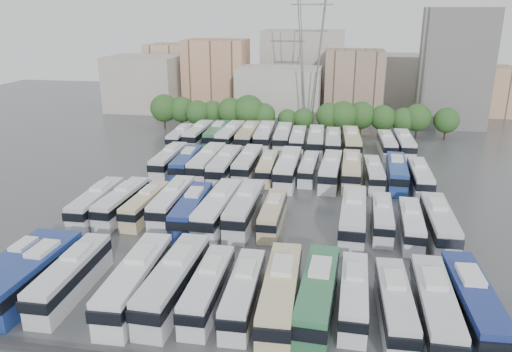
% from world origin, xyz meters
% --- Properties ---
extents(ground, '(220.00, 220.00, 0.00)m').
position_xyz_m(ground, '(0.00, 0.00, 0.00)').
color(ground, '#424447').
rests_on(ground, ground).
extents(tree_line, '(65.84, 7.63, 8.29)m').
position_xyz_m(tree_line, '(-1.35, 42.08, 4.33)').
color(tree_line, black).
rests_on(tree_line, ground).
extents(city_buildings, '(102.00, 35.00, 20.00)m').
position_xyz_m(city_buildings, '(-7.46, 71.86, 7.87)').
color(city_buildings, '#9E998E').
rests_on(city_buildings, ground).
extents(apartment_tower, '(14.00, 14.00, 26.00)m').
position_xyz_m(apartment_tower, '(34.00, 58.00, 13.00)').
color(apartment_tower, silver).
rests_on(apartment_tower, ground).
extents(electricity_pylon, '(9.00, 6.91, 33.83)m').
position_xyz_m(electricity_pylon, '(2.00, 50.00, 18.66)').
color(electricity_pylon, slate).
rests_on(electricity_pylon, ground).
extents(bus_r0_s0, '(2.71, 11.26, 3.52)m').
position_xyz_m(bus_r0_s0, '(-21.37, -23.35, 1.73)').
color(bus_r0_s0, navy).
rests_on(bus_r0_s0, ground).
extents(bus_r0_s1, '(3.18, 13.11, 4.09)m').
position_xyz_m(bus_r0_s1, '(-18.25, -25.15, 2.01)').
color(bus_r0_s1, navy).
rests_on(bus_r0_s1, ground).
extents(bus_r0_s2, '(2.92, 12.47, 3.90)m').
position_xyz_m(bus_r0_s2, '(-14.79, -24.73, 1.91)').
color(bus_r0_s2, silver).
rests_on(bus_r0_s2, ground).
extents(bus_r0_s4, '(3.35, 13.58, 4.24)m').
position_xyz_m(bus_r0_s4, '(-8.29, -24.74, 2.08)').
color(bus_r0_s4, silver).
rests_on(bus_r0_s4, ground).
extents(bus_r0_s5, '(3.32, 13.52, 4.22)m').
position_xyz_m(bus_r0_s5, '(-4.82, -24.21, 2.07)').
color(bus_r0_s5, silver).
rests_on(bus_r0_s5, ground).
extents(bus_r0_s6, '(2.57, 11.64, 3.65)m').
position_xyz_m(bus_r0_s6, '(-1.54, -24.32, 1.79)').
color(bus_r0_s6, silver).
rests_on(bus_r0_s6, ground).
extents(bus_r0_s7, '(2.77, 11.52, 3.60)m').
position_xyz_m(bus_r0_s7, '(1.76, -24.44, 1.77)').
color(bus_r0_s7, silver).
rests_on(bus_r0_s7, ground).
extents(bus_r0_s8, '(3.30, 13.50, 4.21)m').
position_xyz_m(bus_r0_s8, '(5.13, -24.61, 2.07)').
color(bus_r0_s8, '#CEBD8E').
rests_on(bus_r0_s8, ground).
extents(bus_r0_s9, '(3.53, 13.35, 4.15)m').
position_xyz_m(bus_r0_s9, '(8.34, -24.20, 2.04)').
color(bus_r0_s9, '#2F6D45').
rests_on(bus_r0_s9, ground).
extents(bus_r0_s10, '(2.70, 11.21, 3.50)m').
position_xyz_m(bus_r0_s10, '(11.49, -23.09, 1.72)').
color(bus_r0_s10, silver).
rests_on(bus_r0_s10, ground).
extents(bus_r0_s11, '(2.92, 11.84, 3.69)m').
position_xyz_m(bus_r0_s11, '(14.95, -24.30, 1.81)').
color(bus_r0_s11, silver).
rests_on(bus_r0_s11, ground).
extents(bus_r0_s12, '(2.92, 13.03, 4.08)m').
position_xyz_m(bus_r0_s12, '(18.19, -24.39, 2.00)').
color(bus_r0_s12, silver).
rests_on(bus_r0_s12, ground).
extents(bus_r0_s13, '(3.45, 13.47, 4.19)m').
position_xyz_m(bus_r0_s13, '(21.41, -23.44, 2.06)').
color(bus_r0_s13, navy).
rests_on(bus_r0_s13, ground).
extents(bus_r1_s0, '(2.91, 12.27, 3.83)m').
position_xyz_m(bus_r1_s0, '(-21.24, -6.84, 1.88)').
color(bus_r1_s0, silver).
rests_on(bus_r1_s0, ground).
extents(bus_r1_s1, '(3.07, 12.09, 3.77)m').
position_xyz_m(bus_r1_s1, '(-18.12, -6.01, 1.85)').
color(bus_r1_s1, silver).
rests_on(bus_r1_s1, ground).
extents(bus_r1_s2, '(2.84, 11.23, 3.50)m').
position_xyz_m(bus_r1_s2, '(-14.88, -6.00, 1.72)').
color(bus_r1_s2, beige).
rests_on(bus_r1_s2, ground).
extents(bus_r1_s3, '(2.91, 12.54, 3.92)m').
position_xyz_m(bus_r1_s3, '(-11.63, -4.96, 1.93)').
color(bus_r1_s3, silver).
rests_on(bus_r1_s3, ground).
extents(bus_r1_s4, '(3.15, 12.59, 3.92)m').
position_xyz_m(bus_r1_s4, '(-8.32, -7.11, 1.93)').
color(bus_r1_s4, navy).
rests_on(bus_r1_s4, ground).
extents(bus_r1_s5, '(3.49, 13.80, 4.30)m').
position_xyz_m(bus_r1_s5, '(-4.99, -6.75, 2.11)').
color(bus_r1_s5, silver).
rests_on(bus_r1_s5, ground).
extents(bus_r1_s6, '(3.07, 13.30, 4.16)m').
position_xyz_m(bus_r1_s6, '(-1.82, -5.79, 2.04)').
color(bus_r1_s6, silver).
rests_on(bus_r1_s6, ground).
extents(bus_r1_s7, '(2.39, 10.94, 3.43)m').
position_xyz_m(bus_r1_s7, '(1.80, -6.15, 1.69)').
color(bus_r1_s7, '#C6B288').
rests_on(bus_r1_s7, ground).
extents(bus_r1_s10, '(3.44, 13.65, 4.25)m').
position_xyz_m(bus_r1_s10, '(11.55, -6.27, 2.09)').
color(bus_r1_s10, silver).
rests_on(bus_r1_s10, ground).
extents(bus_r1_s11, '(2.64, 10.95, 3.42)m').
position_xyz_m(bus_r1_s11, '(15.08, -4.91, 1.68)').
color(bus_r1_s11, silver).
rests_on(bus_r1_s11, ground).
extents(bus_r1_s12, '(2.79, 11.15, 3.48)m').
position_xyz_m(bus_r1_s12, '(18.31, -6.45, 1.71)').
color(bus_r1_s12, silver).
rests_on(bus_r1_s12, ground).
extents(bus_r1_s13, '(2.83, 12.85, 4.03)m').
position_xyz_m(bus_r1_s13, '(21.46, -6.31, 1.98)').
color(bus_r1_s13, silver).
rests_on(bus_r1_s13, ground).
extents(bus_r2_s1, '(2.84, 12.56, 3.94)m').
position_xyz_m(bus_r2_s1, '(-18.22, 12.66, 1.93)').
color(bus_r2_s1, silver).
rests_on(bus_r2_s1, ground).
extents(bus_r2_s2, '(3.17, 12.24, 3.81)m').
position_xyz_m(bus_r2_s2, '(-14.98, 11.94, 1.87)').
color(bus_r2_s2, navy).
rests_on(bus_r2_s2, ground).
extents(bus_r2_s3, '(3.19, 13.53, 4.23)m').
position_xyz_m(bus_r2_s3, '(-11.56, 12.16, 2.08)').
color(bus_r2_s3, silver).
rests_on(bus_r2_s3, ground).
extents(bus_r2_s4, '(2.95, 13.42, 4.21)m').
position_xyz_m(bus_r2_s4, '(-8.36, 11.02, 2.07)').
color(bus_r2_s4, silver).
rests_on(bus_r2_s4, ground).
extents(bus_r2_s5, '(2.91, 12.87, 4.03)m').
position_xyz_m(bus_r2_s5, '(-5.02, 12.94, 1.98)').
color(bus_r2_s5, silver).
rests_on(bus_r2_s5, ground).
extents(bus_r2_s6, '(2.86, 11.31, 3.52)m').
position_xyz_m(bus_r2_s6, '(-1.70, 12.28, 1.73)').
color(bus_r2_s6, beige).
rests_on(bus_r2_s6, ground).
extents(bus_r2_s7, '(3.06, 13.72, 4.30)m').
position_xyz_m(bus_r2_s7, '(1.69, 11.43, 2.11)').
color(bus_r2_s7, silver).
rests_on(bus_r2_s7, ground).
extents(bus_r2_s8, '(2.68, 10.95, 3.42)m').
position_xyz_m(bus_r2_s8, '(4.80, 13.23, 1.68)').
color(bus_r2_s8, silver).
rests_on(bus_r2_s8, ground).
extents(bus_r2_s9, '(3.40, 12.96, 4.03)m').
position_xyz_m(bus_r2_s9, '(8.29, 11.76, 1.98)').
color(bus_r2_s9, silver).
rests_on(bus_r2_s9, ground).
extents(bus_r2_s10, '(2.93, 12.82, 4.01)m').
position_xyz_m(bus_r2_s10, '(11.45, 12.62, 1.97)').
color(bus_r2_s10, '#C8B689').
rests_on(bus_r2_s10, ground).
extents(bus_r2_s11, '(2.94, 11.33, 3.53)m').
position_xyz_m(bus_r2_s11, '(14.87, 12.07, 1.73)').
color(bus_r2_s11, silver).
rests_on(bus_r2_s11, ground).
extents(bus_r2_s12, '(3.23, 12.81, 3.99)m').
position_xyz_m(bus_r2_s12, '(18.32, 12.51, 1.96)').
color(bus_r2_s12, navy).
rests_on(bus_r2_s12, ground).
extents(bus_r2_s13, '(2.69, 12.15, 3.81)m').
position_xyz_m(bus_r2_s13, '(21.53, 10.97, 1.87)').
color(bus_r2_s13, silver).
rests_on(bus_r2_s13, ground).
extents(bus_r3_s0, '(2.99, 11.75, 3.66)m').
position_xyz_m(bus_r3_s0, '(-21.54, 28.63, 1.80)').
color(bus_r3_s0, silver).
rests_on(bus_r3_s0, ground).
extents(bus_r3_s1, '(3.12, 12.99, 4.06)m').
position_xyz_m(bus_r3_s1, '(-18.28, 30.41, 1.99)').
color(bus_r3_s1, silver).
rests_on(bus_r3_s1, ground).
extents(bus_r3_s2, '(3.34, 13.29, 4.14)m').
position_xyz_m(bus_r3_s2, '(-14.62, 30.56, 2.03)').
color(bus_r3_s2, '#2F6E44').
rests_on(bus_r3_s2, ground).
extents(bus_r3_s3, '(3.40, 13.56, 4.23)m').
position_xyz_m(bus_r3_s3, '(-11.76, 30.22, 2.07)').
color(bus_r3_s3, silver).
rests_on(bus_r3_s3, ground).
extents(bus_r3_s4, '(3.22, 13.75, 4.30)m').
position_xyz_m(bus_r3_s4, '(-8.23, 30.16, 2.11)').
color(bus_r3_s4, tan).
rests_on(bus_r3_s4, ground).
extents(bus_r3_s5, '(3.56, 13.64, 4.24)m').
position_xyz_m(bus_r3_s5, '(-5.13, 30.95, 2.08)').
color(bus_r3_s5, silver).
rests_on(bus_r3_s5, ground).
extents(bus_r3_s6, '(3.36, 13.08, 4.07)m').
position_xyz_m(bus_r3_s6, '(-1.54, 31.16, 2.00)').
color(bus_r3_s6, silver).
rests_on(bus_r3_s6, ground).
extents(bus_r3_s7, '(3.08, 12.33, 3.84)m').
position_xyz_m(bus_r3_s7, '(1.55, 29.77, 1.89)').
color(bus_r3_s7, silver).
rests_on(bus_r3_s7, ground).
extents(bus_r3_s8, '(3.29, 13.30, 4.15)m').
position_xyz_m(bus_r3_s8, '(4.97, 29.40, 2.04)').
color(bus_r3_s8, silver).
rests_on(bus_r3_s8, ground).
extents(bus_r3_s9, '(3.01, 12.64, 3.95)m').
position_xyz_m(bus_r3_s9, '(8.17, 29.07, 1.94)').
color(bus_r3_s9, silver).
rests_on(bus_r3_s9, ground).
extents(bus_r3_s10, '(3.62, 13.82, 4.30)m').
position_xyz_m(bus_r3_s10, '(11.58, 28.85, 2.11)').
color(bus_r3_s10, '#C8BB89').
rests_on(bus_r3_s10, ground).
extents(bus_r3_s12, '(3.11, 11.90, 3.70)m').
position_xyz_m(bus_r3_s12, '(18.09, 29.83, 1.82)').
color(bus_r3_s12, silver).
rests_on(bus_r3_s12, ground).
extents(bus_r3_s13, '(3.09, 12.60, 3.93)m').
position_xyz_m(bus_r3_s13, '(21.22, 30.01, 1.93)').
color(bus_r3_s13, silver).
rests_on(bus_r3_s13, ground).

